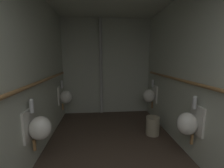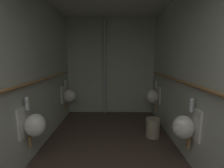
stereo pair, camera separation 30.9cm
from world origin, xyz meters
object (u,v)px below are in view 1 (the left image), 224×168
at_px(urinal_left_far, 65,97).
at_px(urinal_right_mid, 188,123).
at_px(waste_bin, 153,126).
at_px(urinal_left_mid, 39,128).
at_px(urinal_right_far, 150,95).
at_px(standpipe_back_wall, 101,67).

xyz_separation_m(urinal_left_far, urinal_right_mid, (2.15, -1.78, 0.00)).
xyz_separation_m(urinal_right_mid, waste_bin, (-0.20, 0.88, -0.45)).
bearing_deg(waste_bin, urinal_left_mid, -156.79).
height_order(urinal_left_mid, waste_bin, urinal_left_mid).
relative_size(urinal_left_mid, urinal_right_far, 1.00).
relative_size(urinal_right_mid, standpipe_back_wall, 0.29).
height_order(urinal_left_far, urinal_right_far, same).
xyz_separation_m(urinal_left_mid, urinal_right_far, (2.15, 1.66, 0.00)).
distance_m(urinal_left_mid, waste_bin, 2.17).
relative_size(urinal_right_far, standpipe_back_wall, 0.29).
bearing_deg(urinal_right_far, urinal_left_mid, -142.39).
distance_m(standpipe_back_wall, waste_bin, 2.05).
height_order(urinal_right_mid, standpipe_back_wall, standpipe_back_wall).
relative_size(urinal_right_mid, urinal_right_far, 1.00).
xyz_separation_m(urinal_left_mid, urinal_right_mid, (2.15, -0.05, 0.00)).
bearing_deg(urinal_right_far, urinal_right_mid, -90.00).
distance_m(urinal_left_mid, urinal_left_far, 1.73).
bearing_deg(standpipe_back_wall, urinal_right_mid, -60.77).
bearing_deg(urinal_left_far, waste_bin, -24.66).
bearing_deg(urinal_left_mid, urinal_left_far, 90.00).
xyz_separation_m(standpipe_back_wall, waste_bin, (1.04, -1.34, -1.14)).
bearing_deg(urinal_left_far, urinal_right_mid, -39.57).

